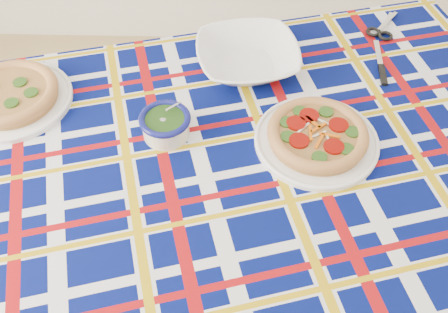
# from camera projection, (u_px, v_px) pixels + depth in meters

# --- Properties ---
(dining_table) EXTENTS (1.90, 1.46, 0.79)m
(dining_table) POSITION_uv_depth(u_px,v_px,m) (235.00, 174.00, 1.35)
(dining_table) COLOR brown
(dining_table) RESTS_ON floor
(tablecloth) EXTENTS (1.95, 1.50, 0.11)m
(tablecloth) POSITION_uv_depth(u_px,v_px,m) (235.00, 168.00, 1.33)
(tablecloth) COLOR #040D4F
(tablecloth) RESTS_ON dining_table
(main_focaccia_plate) EXTENTS (0.42, 0.42, 0.06)m
(main_focaccia_plate) POSITION_uv_depth(u_px,v_px,m) (318.00, 134.00, 1.29)
(main_focaccia_plate) COLOR #9E6D38
(main_focaccia_plate) RESTS_ON tablecloth
(pesto_bowl) EXTENTS (0.18, 0.18, 0.08)m
(pesto_bowl) POSITION_uv_depth(u_px,v_px,m) (165.00, 123.00, 1.30)
(pesto_bowl) COLOR black
(pesto_bowl) RESTS_ON tablecloth
(serving_bowl) EXTENTS (0.35, 0.35, 0.07)m
(serving_bowl) POSITION_uv_depth(u_px,v_px,m) (248.00, 58.00, 1.48)
(serving_bowl) COLOR white
(serving_bowl) RESTS_ON tablecloth
(second_focaccia_plate) EXTENTS (0.45, 0.45, 0.06)m
(second_focaccia_plate) POSITION_uv_depth(u_px,v_px,m) (10.00, 94.00, 1.39)
(second_focaccia_plate) COLOR #9E6D38
(second_focaccia_plate) RESTS_ON tablecloth
(table_knife) EXTENTS (0.03, 0.23, 0.01)m
(table_knife) POSITION_uv_depth(u_px,v_px,m) (379.00, 54.00, 1.55)
(table_knife) COLOR silver
(table_knife) RESTS_ON tablecloth
(kitchen_scissors) EXTENTS (0.18, 0.22, 0.02)m
(kitchen_scissors) POSITION_uv_depth(u_px,v_px,m) (387.00, 22.00, 1.65)
(kitchen_scissors) COLOR silver
(kitchen_scissors) RESTS_ON tablecloth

